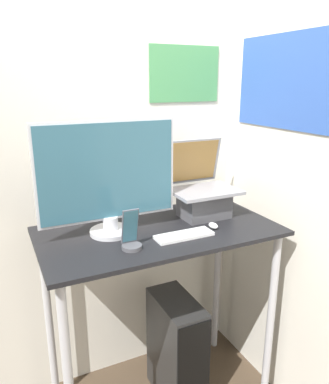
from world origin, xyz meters
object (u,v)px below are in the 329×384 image
monitor (108,180)px  computer_tower (176,350)px  mouse (213,226)px  laptop (202,196)px  keyboard (184,235)px  cell_phone (131,237)px

monitor → computer_tower: monitor is taller
mouse → computer_tower: 0.74m
laptop → keyboard: (-0.22, -0.20, -0.10)m
mouse → cell_phone: size_ratio=0.34×
monitor → mouse: monitor is taller
laptop → keyboard: 0.31m
monitor → keyboard: (0.28, -0.18, -0.24)m
laptop → keyboard: size_ratio=1.43×
laptop → monitor: bearing=-177.5°
monitor → cell_phone: 0.28m
monitor → computer_tower: bearing=-12.4°
keyboard → computer_tower: size_ratio=0.45×
computer_tower → cell_phone: bearing=-156.7°
laptop → cell_phone: bearing=-155.7°
laptop → mouse: (-0.04, -0.17, -0.09)m
cell_phone → computer_tower: (0.28, 0.12, -0.75)m
cell_phone → computer_tower: bearing=23.3°
laptop → cell_phone: size_ratio=2.21×
monitor → cell_phone: bearing=-81.4°
monitor → cell_phone: (0.03, -0.19, -0.20)m
keyboard → mouse: (0.17, 0.03, 0.01)m
mouse → cell_phone: cell_phone is taller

